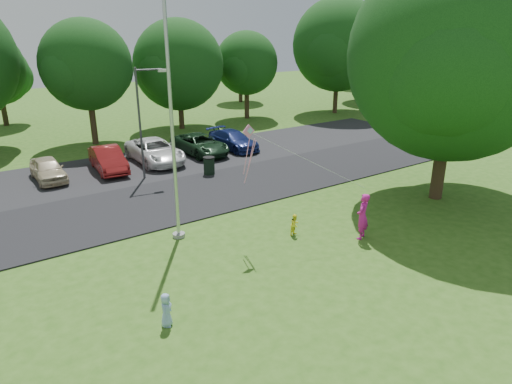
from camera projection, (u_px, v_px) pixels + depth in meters
ground at (326, 262)px, 16.69m from camera, size 120.00×120.00×0.00m
park_road at (207, 192)px, 23.63m from camera, size 60.00×6.00×0.06m
parking_strip at (156, 163)px, 28.65m from camera, size 42.00×7.00×0.06m
flagpole at (173, 137)px, 17.25m from camera, size 0.50×0.50×10.00m
street_lamp at (144, 114)px, 24.62m from camera, size 1.72×0.45×6.12m
trash_can at (209, 166)px, 26.31m from camera, size 0.67×0.67×1.07m
big_tree at (455, 61)px, 20.58m from camera, size 10.15×9.67×11.73m
tree_row at (124, 60)px, 34.30m from camera, size 64.35×11.94×10.88m
horizon_trees at (116, 69)px, 43.55m from camera, size 77.46×7.20×7.02m
parked_cars at (163, 150)px, 28.85m from camera, size 13.89×5.20×1.44m
woman at (363, 216)px, 18.25m from camera, size 0.83×0.73×1.91m
child_yellow at (295, 225)px, 18.71m from camera, size 0.51×0.45×0.91m
child_blue at (166, 310)px, 12.97m from camera, size 0.57×0.60×1.03m
kite at (252, 145)px, 16.89m from camera, size 4.20×2.54×2.59m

